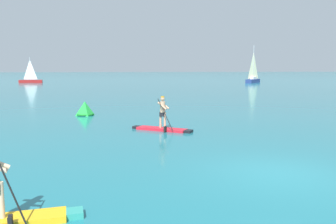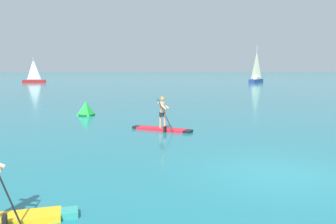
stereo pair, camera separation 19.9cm
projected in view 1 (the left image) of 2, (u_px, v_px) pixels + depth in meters
ground at (279, 173)px, 10.83m from camera, size 440.00×440.00×0.00m
paddleboarder_mid_center at (162, 124)px, 18.10m from camera, size 2.99×2.09×1.75m
race_marker_buoy at (85, 109)px, 23.78m from camera, size 1.20×1.20×0.93m
sailboat_left_horizon at (31, 79)px, 71.95m from camera, size 4.53×1.63×5.16m
sailboat_right_horizon at (253, 78)px, 72.32m from camera, size 4.35×5.02×7.50m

